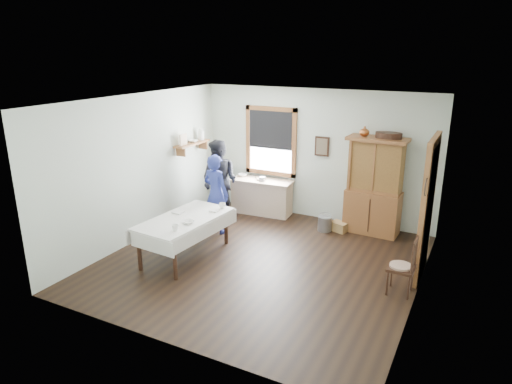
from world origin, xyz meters
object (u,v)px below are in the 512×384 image
Objects in this scene: work_counter at (262,197)px; woman_blue at (216,197)px; dining_table at (185,237)px; wicker_basket at (339,227)px; pail at (325,223)px; spindle_chair at (401,265)px; figure_dark at (220,184)px; china_hutch at (374,186)px.

woman_blue is (-0.32, -1.35, 0.34)m from work_counter.
dining_table reaches higher than wicker_basket.
wicker_basket is at bearing 48.69° from dining_table.
work_counter is 2.55m from dining_table.
spindle_chair is at bearing -45.40° from pail.
pail is 0.21× the size of woman_blue.
spindle_chair is 2.54m from pail.
figure_dark reaches higher than work_counter.
woman_blue reaches higher than work_counter.
dining_table is at bearing 104.30° from woman_blue.
spindle_chair is (0.94, -2.14, -0.50)m from china_hutch.
figure_dark reaches higher than wicker_basket.
pail is (-0.83, -0.34, -0.79)m from china_hutch.
work_counter is 1.48× the size of spindle_chair.
wicker_basket is 2.59m from figure_dark.
woman_blue is at bearing -150.73° from china_hutch.
work_counter is 2.46m from china_hutch.
wicker_basket is (1.83, -0.23, -0.28)m from work_counter.
figure_dark is at bearing 160.92° from spindle_chair.
woman_blue is 0.92× the size of figure_dark.
china_hutch is 3.04m from woman_blue.
wicker_basket is 2.50m from woman_blue.
china_hutch is 5.96× the size of wicker_basket.
china_hutch is 2.12× the size of spindle_chair.
woman_blue is (-0.11, 1.19, 0.37)m from dining_table.
woman_blue reaches higher than pail.
work_counter is 3.95m from spindle_chair.
figure_dark reaches higher than woman_blue.
woman_blue reaches higher than dining_table.
spindle_chair is 2.45m from wicker_basket.
figure_dark is at bearing -168.49° from wicker_basket.
dining_table is 3.09m from wicker_basket.
dining_table is at bearing -172.88° from spindle_chair.
wicker_basket is 0.22× the size of woman_blue.
woman_blue is at bearing -151.60° from pail.
figure_dark reaches higher than pail.
wicker_basket is at bearing -11.15° from work_counter.
pail reaches higher than wicker_basket.
china_hutch is at bearing 22.17° from pail.
china_hutch is 1.21× the size of figure_dark.
woman_blue is (-3.65, 0.78, 0.28)m from spindle_chair.
wicker_basket is (0.27, 0.10, -0.06)m from pail.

